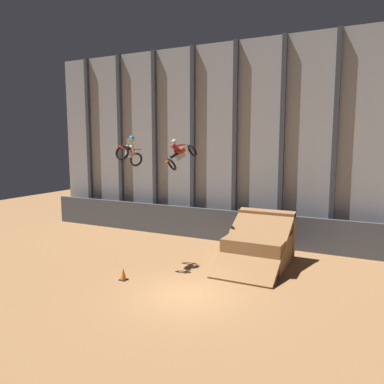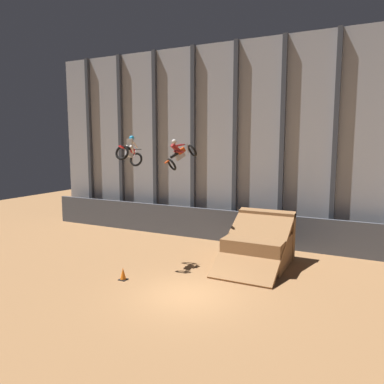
{
  "view_description": "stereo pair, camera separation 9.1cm",
  "coord_description": "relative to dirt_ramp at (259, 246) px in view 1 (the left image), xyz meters",
  "views": [
    {
      "loc": [
        6.78,
        -13.24,
        6.35
      ],
      "look_at": [
        -2.04,
        4.63,
        3.67
      ],
      "focal_mm": 35.0,
      "sensor_mm": 36.0,
      "label": 1
    },
    {
      "loc": [
        6.86,
        -13.2,
        6.35
      ],
      "look_at": [
        -2.04,
        4.63,
        3.67
      ],
      "focal_mm": 35.0,
      "sensor_mm": 36.0,
      "label": 2
    }
  ],
  "objects": [
    {
      "name": "ground_plane",
      "position": [
        -1.51,
        -5.47,
        -0.93
      ],
      "size": [
        60.0,
        60.0,
        0.0
      ],
      "primitive_type": "plane",
      "color": "#996B42"
    },
    {
      "name": "arena_back_wall",
      "position": [
        -1.51,
        4.55,
        5.42
      ],
      "size": [
        32.0,
        0.4,
        12.69
      ],
      "color": "#A3A8B2",
      "rests_on": "ground_plane"
    },
    {
      "name": "lower_barrier",
      "position": [
        -1.51,
        3.22,
        0.09
      ],
      "size": [
        31.36,
        0.2,
        2.03
      ],
      "color": "#474C56",
      "rests_on": "ground_plane"
    },
    {
      "name": "dirt_ramp",
      "position": [
        0.0,
        0.0,
        0.0
      ],
      "size": [
        3.09,
        4.86,
        2.73
      ],
      "color": "olive",
      "rests_on": "ground_plane"
    },
    {
      "name": "rider_bike_left_air",
      "position": [
        -5.84,
        -3.23,
        4.93
      ],
      "size": [
        0.89,
        1.74,
        1.62
      ],
      "rotation": [
        -0.28,
        0.0,
        0.1
      ],
      "color": "black"
    },
    {
      "name": "rider_bike_right_air",
      "position": [
        -4.05,
        -1.26,
        4.8
      ],
      "size": [
        1.58,
        1.78,
        1.7
      ],
      "rotation": [
        0.53,
        0.0,
        -0.64
      ],
      "color": "black"
    },
    {
      "name": "traffic_cone_near_ramp",
      "position": [
        -4.94,
        -5.19,
        -0.65
      ],
      "size": [
        0.36,
        0.36,
        0.58
      ],
      "color": "black",
      "rests_on": "ground_plane"
    }
  ]
}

